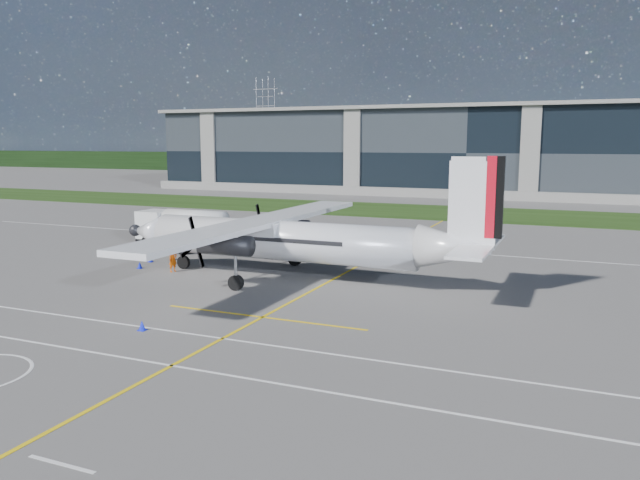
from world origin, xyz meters
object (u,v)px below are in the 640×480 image
Objects in this scene: fuel_tanker_truck at (177,228)px; safety_cone_stbdwing at (342,243)px; safety_cone_nose_port at (140,265)px; turboprop_aircraft at (294,218)px; ground_crew_person at (173,258)px; baggage_tug at (178,242)px; pylon_west at (266,124)px; safety_cone_portwing at (142,325)px; safety_cone_nose_stbd at (151,259)px.

safety_cone_stbdwing is at bearing 25.52° from fuel_tanker_truck.
fuel_tanker_truck is 18.15× the size of safety_cone_nose_port.
turboprop_aircraft is 9.79m from ground_crew_person.
ground_crew_person reaches higher than baggage_tug.
safety_cone_nose_port is at bearing -70.70° from fuel_tanker_truck.
safety_cone_nose_port is (-3.03, 0.02, -0.80)m from ground_crew_person.
safety_cone_stbdwing is (78.49, -132.45, -14.75)m from pylon_west.
pylon_west is 3.31× the size of fuel_tanker_truck.
fuel_tanker_truck is (65.10, -138.84, -13.30)m from pylon_west.
fuel_tanker_truck is 11.16m from ground_crew_person.
safety_cone_nose_port is 16.11m from safety_cone_portwing.
baggage_tug is 4.53m from safety_cone_nose_stbd.
safety_cone_stbdwing and safety_cone_portwing have the same top height.
safety_cone_stbdwing is 17.23m from safety_cone_nose_stbd.
pylon_west is 179.27m from safety_cone_portwing.
safety_cone_stbdwing is at bearing -59.35° from pylon_west.
pylon_west is 167.78m from turboprop_aircraft.
safety_cone_nose_port is (68.32, -148.03, -14.75)m from pylon_west.
turboprop_aircraft is 12.90m from safety_cone_nose_port.
fuel_tanker_truck is 7.36m from safety_cone_nose_stbd.
safety_cone_nose_port is at bearing -123.13° from safety_cone_stbdwing.
pylon_west reaches higher than safety_cone_nose_stbd.
safety_cone_stbdwing is 1.00× the size of safety_cone_nose_stbd.
turboprop_aircraft is 3.13× the size of fuel_tanker_truck.
safety_cone_nose_stbd is at bearing -129.89° from safety_cone_stbdwing.
safety_cone_portwing is (13.48, -21.61, -1.45)m from fuel_tanker_truck.
safety_cone_nose_port is at bearing -69.72° from safety_cone_nose_stbd.
safety_cone_stbdwing is at bearing -6.52° from ground_crew_person.
baggage_tug reaches higher than safety_cone_stbdwing.
turboprop_aircraft is 56.85× the size of safety_cone_nose_stbd.
turboprop_aircraft is at bearing 81.93° from safety_cone_portwing.
fuel_tanker_truck reaches higher than safety_cone_portwing.
turboprop_aircraft is at bearing -64.18° from ground_crew_person.
baggage_tug is at bearing -64.67° from pylon_west.
safety_cone_nose_stbd is (-11.05, -13.22, 0.00)m from safety_cone_stbdwing.
baggage_tug is at bearing 102.09° from safety_cone_nose_port.
turboprop_aircraft reaches higher than fuel_tanker_truck.
safety_cone_nose_stbd is (-13.07, 1.14, -4.01)m from turboprop_aircraft.
baggage_tug reaches higher than safety_cone_nose_port.
pylon_west reaches higher than baggage_tug.
turboprop_aircraft is 15.05m from safety_cone_stbdwing.
safety_cone_nose_port is at bearing 129.57° from safety_cone_portwing.
pylon_west is 161.20m from safety_cone_nose_stbd.
safety_cone_portwing is at bearing -98.07° from turboprop_aircraft.
baggage_tug is at bearing 97.48° from safety_cone_nose_stbd.
fuel_tanker_truck is at bearing 152.67° from turboprop_aircraft.
safety_cone_portwing is at bearing -58.05° from fuel_tanker_truck.
pylon_west is 164.94m from ground_crew_person.
turboprop_aircraft is (80.51, -146.81, -10.74)m from pylon_west.
pylon_west reaches higher than fuel_tanker_truck.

